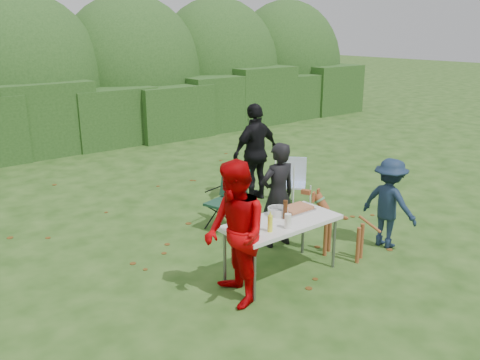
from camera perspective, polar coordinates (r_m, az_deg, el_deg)
ground at (r=6.77m, az=2.46°, el=-9.90°), size 80.00×80.00×0.00m
hedge_row at (r=13.33m, az=-20.94°, el=6.31°), size 22.00×1.40×1.70m
shrub_backdrop at (r=14.75m, az=-23.27°, el=9.94°), size 20.00×2.60×3.20m
folding_table at (r=6.35m, az=4.71°, el=-5.01°), size 1.50×0.70×0.74m
person_cook at (r=7.19m, az=4.28°, el=-1.70°), size 0.60×0.44×1.52m
person_red_jacket at (r=5.67m, az=-0.55°, el=-6.09°), size 0.84×0.96×1.67m
person_black_puffy at (r=9.10m, az=1.77°, el=3.12°), size 1.06×0.49×1.76m
child at (r=7.49m, az=16.40°, el=-2.51°), size 0.54×0.87×1.30m
dog at (r=7.05m, az=11.61°, el=-5.23°), size 0.68×0.99×0.87m
camping_chair at (r=7.84m, az=-1.59°, el=-2.23°), size 0.73×0.73×0.96m
lawn_chair at (r=8.93m, az=5.95°, el=-0.30°), size 0.70×0.70×0.84m
food_tray at (r=6.67m, az=6.34°, el=-3.37°), size 0.45×0.30×0.02m
focaccia_bread at (r=6.66m, az=6.35°, el=-3.14°), size 0.40×0.26×0.04m
mustard_bottle at (r=5.95m, az=3.40°, el=-4.91°), size 0.06×0.06×0.20m
ketchup_bottle at (r=5.98m, az=1.34°, el=-4.69°), size 0.06×0.06×0.22m
beer_bottle at (r=6.35m, az=5.11°, el=-3.33°), size 0.06×0.06×0.24m
paper_towel_roll at (r=6.09m, az=-0.16°, el=-4.05°), size 0.12×0.12×0.26m
cup_stack at (r=6.07m, az=5.40°, el=-4.61°), size 0.08×0.08×0.18m
pasta_bowl at (r=6.49m, az=4.27°, el=-3.53°), size 0.26×0.26×0.10m
plate_stack at (r=5.88m, az=0.79°, el=-5.96°), size 0.24×0.24×0.05m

